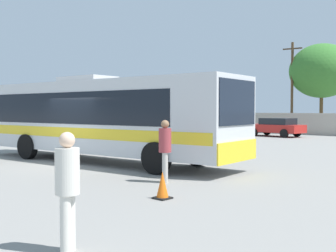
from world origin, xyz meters
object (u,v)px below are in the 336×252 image
(utility_pole_near, at_px, (292,85))
(parked_car_leftmost_black, at_px, (215,125))
(roadside_tree_midleft, at_px, (322,71))
(passenger_waiting_on_apron, at_px, (67,185))
(attendant_by_bus_door, at_px, (165,147))
(coach_bus_silver_yellow, at_px, (101,116))
(roadside_tree_left, at_px, (225,94))
(parked_car_second_red, at_px, (276,127))
(traffic_cone_on_apron, at_px, (162,186))

(utility_pole_near, bearing_deg, parked_car_leftmost_black, -111.30)
(roadside_tree_midleft, bearing_deg, parked_car_leftmost_black, -117.02)
(passenger_waiting_on_apron, bearing_deg, attendant_by_bus_door, 119.77)
(coach_bus_silver_yellow, bearing_deg, roadside_tree_left, 115.37)
(coach_bus_silver_yellow, distance_m, utility_pole_near, 27.02)
(passenger_waiting_on_apron, distance_m, utility_pole_near, 35.97)
(parked_car_second_red, bearing_deg, passenger_waiting_on_apron, -67.49)
(coach_bus_silver_yellow, relative_size, traffic_cone_on_apron, 18.79)
(utility_pole_near, height_order, roadside_tree_left, utility_pole_near)
(traffic_cone_on_apron, bearing_deg, roadside_tree_midleft, 106.92)
(attendant_by_bus_door, bearing_deg, roadside_tree_midleft, 105.24)
(parked_car_second_red, relative_size, roadside_tree_left, 0.84)
(parked_car_leftmost_black, distance_m, parked_car_second_red, 5.57)
(passenger_waiting_on_apron, relative_size, parked_car_leftmost_black, 0.40)
(passenger_waiting_on_apron, bearing_deg, roadside_tree_midleft, 107.55)
(passenger_waiting_on_apron, xyz_separation_m, parked_car_leftmost_black, (-16.23, 25.40, -0.22))
(coach_bus_silver_yellow, xyz_separation_m, traffic_cone_on_apron, (6.58, -3.33, -1.51))
(parked_car_second_red, xyz_separation_m, roadside_tree_left, (-9.58, 6.79, 2.90))
(attendant_by_bus_door, xyz_separation_m, parked_car_second_red, (-7.71, 20.58, -0.25))
(roadside_tree_midleft, xyz_separation_m, traffic_cone_on_apron, (9.66, -31.76, -5.39))
(utility_pole_near, xyz_separation_m, roadside_tree_midleft, (1.97, 2.01, 1.34))
(utility_pole_near, height_order, traffic_cone_on_apron, utility_pole_near)
(coach_bus_silver_yellow, height_order, utility_pole_near, utility_pole_near)
(roadside_tree_left, bearing_deg, coach_bus_silver_yellow, -64.63)
(passenger_waiting_on_apron, bearing_deg, coach_bus_silver_yellow, 139.58)
(passenger_waiting_on_apron, bearing_deg, roadside_tree_left, 121.90)
(roadside_tree_left, bearing_deg, parked_car_leftmost_black, -60.61)
(roadside_tree_left, xyz_separation_m, traffic_cone_on_apron, (18.74, -28.98, -3.35))
(parked_car_second_red, bearing_deg, attendant_by_bus_door, -69.45)
(coach_bus_silver_yellow, relative_size, parked_car_leftmost_black, 2.73)
(passenger_waiting_on_apron, xyz_separation_m, parked_car_second_red, (-10.67, 25.75, -0.23))
(parked_car_second_red, height_order, utility_pole_near, utility_pole_near)
(roadside_tree_left, bearing_deg, traffic_cone_on_apron, -57.11)
(parked_car_second_red, distance_m, utility_pole_near, 8.74)
(parked_car_leftmost_black, height_order, traffic_cone_on_apron, parked_car_leftmost_black)
(coach_bus_silver_yellow, distance_m, passenger_waiting_on_apron, 10.66)
(coach_bus_silver_yellow, xyz_separation_m, attendant_by_bus_door, (5.13, -1.72, -0.82))
(utility_pole_near, relative_size, roadside_tree_midleft, 1.01)
(parked_car_second_red, bearing_deg, coach_bus_silver_yellow, -82.21)
(parked_car_leftmost_black, xyz_separation_m, roadside_tree_left, (-4.02, 7.14, 2.89))
(passenger_waiting_on_apron, bearing_deg, parked_car_leftmost_black, 122.58)
(parked_car_leftmost_black, relative_size, utility_pole_near, 0.53)
(parked_car_second_red, height_order, traffic_cone_on_apron, parked_car_second_red)
(parked_car_second_red, bearing_deg, traffic_cone_on_apron, -67.57)
(passenger_waiting_on_apron, relative_size, parked_car_second_red, 0.39)
(passenger_waiting_on_apron, relative_size, utility_pole_near, 0.21)
(parked_car_second_red, distance_m, roadside_tree_midleft, 10.78)
(coach_bus_silver_yellow, distance_m, attendant_by_bus_door, 5.47)
(parked_car_leftmost_black, xyz_separation_m, roadside_tree_midleft, (5.06, 9.92, 4.94))
(utility_pole_near, distance_m, roadside_tree_left, 7.18)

